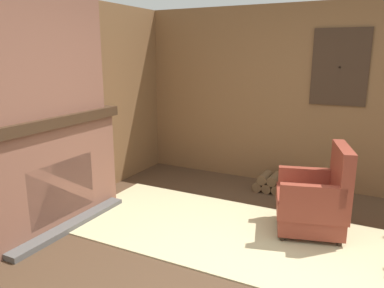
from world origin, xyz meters
name	(u,v)px	position (x,y,z in m)	size (l,w,h in m)	color
ground_plane	(251,277)	(0.00, 0.00, 0.00)	(14.00, 14.00, 0.00)	#4C3523
wood_panel_wall_left	(29,111)	(-2.53, 0.00, 1.25)	(0.06, 5.60, 2.50)	brown
wood_panel_wall_back	(315,98)	(0.01, 2.53, 1.26)	(5.60, 0.09, 2.50)	brown
fireplace_hearth	(50,171)	(-2.30, 0.00, 0.61)	(0.59, 1.84, 1.22)	brown
chimney_breast	(38,53)	(-2.31, 0.00, 1.85)	(0.34, 1.53, 1.26)	brown
area_rug	(248,236)	(-0.26, 0.67, 0.01)	(3.89, 1.59, 0.01)	#C6B789
armchair	(315,201)	(0.31, 1.09, 0.35)	(0.83, 0.82, 0.95)	brown
firewood_stack	(270,183)	(-0.44, 2.10, 0.11)	(0.40, 0.34, 0.24)	brown
storage_case	(68,105)	(-2.35, 0.39, 1.27)	(0.13, 0.23, 0.11)	black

